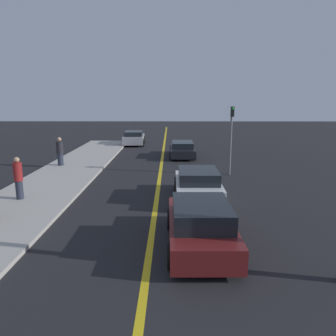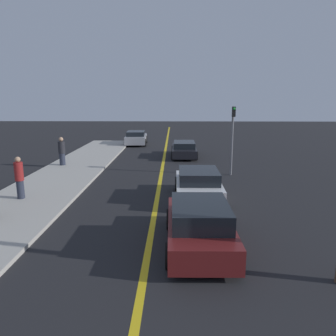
{
  "view_description": "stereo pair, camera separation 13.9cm",
  "coord_description": "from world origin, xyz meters",
  "px_view_note": "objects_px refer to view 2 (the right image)",
  "views": [
    {
      "loc": [
        0.61,
        -1.09,
        4.36
      ],
      "look_at": [
        0.51,
        11.24,
        1.69
      ],
      "focal_mm": 35.0,
      "sensor_mm": 36.0,
      "label": 1
    },
    {
      "loc": [
        0.75,
        -1.08,
        4.36
      ],
      "look_at": [
        0.51,
        11.24,
        1.69
      ],
      "focal_mm": 35.0,
      "sensor_mm": 36.0,
      "label": 2
    }
  ],
  "objects_px": {
    "car_near_right_lane": "(199,225)",
    "car_far_distant": "(184,149)",
    "pedestrian_by_sign": "(62,151)",
    "car_ahead_center": "(198,185)",
    "pedestrian_far_standing": "(19,178)",
    "car_parked_left_lot": "(136,138)",
    "traffic_light": "(232,133)"
  },
  "relations": [
    {
      "from": "car_far_distant",
      "to": "car_parked_left_lot",
      "type": "height_order",
      "value": "car_parked_left_lot"
    },
    {
      "from": "pedestrian_by_sign",
      "to": "car_far_distant",
      "type": "bearing_deg",
      "value": 26.1
    },
    {
      "from": "car_far_distant",
      "to": "pedestrian_by_sign",
      "type": "bearing_deg",
      "value": -153.55
    },
    {
      "from": "car_far_distant",
      "to": "pedestrian_far_standing",
      "type": "distance_m",
      "value": 13.08
    },
    {
      "from": "car_ahead_center",
      "to": "pedestrian_by_sign",
      "type": "height_order",
      "value": "pedestrian_by_sign"
    },
    {
      "from": "car_near_right_lane",
      "to": "car_ahead_center",
      "type": "relative_size",
      "value": 1.09
    },
    {
      "from": "car_far_distant",
      "to": "traffic_light",
      "type": "distance_m",
      "value": 6.63
    },
    {
      "from": "car_near_right_lane",
      "to": "pedestrian_by_sign",
      "type": "distance_m",
      "value": 13.72
    },
    {
      "from": "car_far_distant",
      "to": "pedestrian_far_standing",
      "type": "xyz_separation_m",
      "value": [
        -7.26,
        -10.87,
        0.47
      ]
    },
    {
      "from": "car_parked_left_lot",
      "to": "car_near_right_lane",
      "type": "bearing_deg",
      "value": -80.76
    },
    {
      "from": "car_near_right_lane",
      "to": "car_far_distant",
      "type": "xyz_separation_m",
      "value": [
        -0.02,
        15.08,
        -0.11
      ]
    },
    {
      "from": "car_ahead_center",
      "to": "car_far_distant",
      "type": "distance_m",
      "value": 10.41
    },
    {
      "from": "car_parked_left_lot",
      "to": "pedestrian_far_standing",
      "type": "relative_size",
      "value": 2.18
    },
    {
      "from": "car_far_distant",
      "to": "traffic_light",
      "type": "relative_size",
      "value": 1.1
    },
    {
      "from": "pedestrian_far_standing",
      "to": "pedestrian_by_sign",
      "type": "bearing_deg",
      "value": 94.74
    },
    {
      "from": "pedestrian_far_standing",
      "to": "traffic_light",
      "type": "bearing_deg",
      "value": 27.16
    },
    {
      "from": "car_parked_left_lot",
      "to": "traffic_light",
      "type": "bearing_deg",
      "value": -63.02
    },
    {
      "from": "car_near_right_lane",
      "to": "car_far_distant",
      "type": "relative_size",
      "value": 0.99
    },
    {
      "from": "car_near_right_lane",
      "to": "traffic_light",
      "type": "xyz_separation_m",
      "value": [
        2.49,
        9.22,
        1.71
      ]
    },
    {
      "from": "car_far_distant",
      "to": "car_parked_left_lot",
      "type": "xyz_separation_m",
      "value": [
        -4.32,
        6.38,
        0.06
      ]
    },
    {
      "from": "car_parked_left_lot",
      "to": "car_ahead_center",
      "type": "bearing_deg",
      "value": -76.74
    },
    {
      "from": "car_far_distant",
      "to": "car_near_right_lane",
      "type": "bearing_deg",
      "value": -89.58
    },
    {
      "from": "car_ahead_center",
      "to": "car_parked_left_lot",
      "type": "relative_size",
      "value": 0.98
    },
    {
      "from": "car_near_right_lane",
      "to": "pedestrian_by_sign",
      "type": "relative_size",
      "value": 2.36
    },
    {
      "from": "car_near_right_lane",
      "to": "pedestrian_far_standing",
      "type": "relative_size",
      "value": 2.33
    },
    {
      "from": "car_parked_left_lot",
      "to": "pedestrian_far_standing",
      "type": "height_order",
      "value": "pedestrian_far_standing"
    },
    {
      "from": "traffic_light",
      "to": "car_near_right_lane",
      "type": "bearing_deg",
      "value": -105.12
    },
    {
      "from": "pedestrian_by_sign",
      "to": "car_ahead_center",
      "type": "bearing_deg",
      "value": -38.8
    },
    {
      "from": "pedestrian_far_standing",
      "to": "traffic_light",
      "type": "height_order",
      "value": "traffic_light"
    },
    {
      "from": "car_parked_left_lot",
      "to": "traffic_light",
      "type": "height_order",
      "value": "traffic_light"
    },
    {
      "from": "car_far_distant",
      "to": "traffic_light",
      "type": "xyz_separation_m",
      "value": [
        2.51,
        -5.86,
        1.82
      ]
    },
    {
      "from": "car_far_distant",
      "to": "car_parked_left_lot",
      "type": "relative_size",
      "value": 1.08
    }
  ]
}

